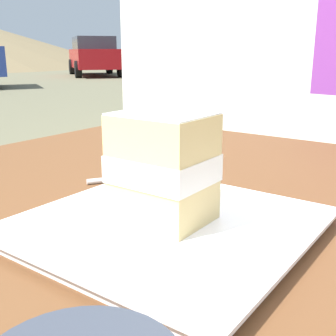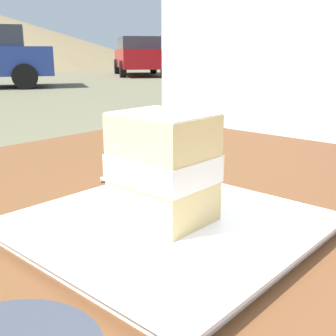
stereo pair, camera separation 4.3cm
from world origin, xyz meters
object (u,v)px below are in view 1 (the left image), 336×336
at_px(patio_table, 287,336).
at_px(cake_slice, 163,167).
at_px(dessert_fork, 151,175).
at_px(dessert_plate, 168,226).
at_px(parked_car_far, 94,55).

relative_size(patio_table, cake_slice, 11.71).
height_order(patio_table, dessert_fork, dessert_fork).
distance_m(patio_table, dessert_fork, 0.31).
xyz_separation_m(dessert_plate, cake_slice, (0.01, 0.00, 0.06)).
height_order(dessert_plate, dessert_fork, dessert_plate).
relative_size(dessert_fork, parked_car_far, 0.04).
xyz_separation_m(dessert_plate, parked_car_far, (12.11, -11.77, 0.01)).
bearing_deg(parked_car_far, dessert_fork, 135.83).
distance_m(dessert_plate, cake_slice, 0.06).
xyz_separation_m(patio_table, parked_car_far, (12.23, -11.74, 0.12)).
bearing_deg(patio_table, dessert_plate, 15.61).
bearing_deg(patio_table, cake_slice, 15.39).
bearing_deg(parked_car_far, patio_table, 136.18).
bearing_deg(parked_car_far, cake_slice, 135.78).
relative_size(cake_slice, parked_car_far, 0.03).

